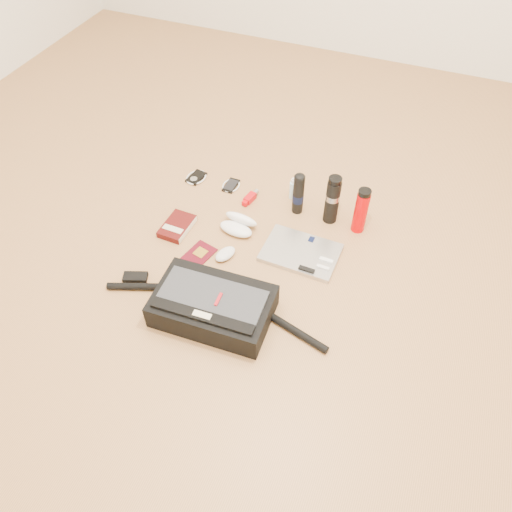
% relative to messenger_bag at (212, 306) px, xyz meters
% --- Properties ---
extents(ground, '(4.00, 4.00, 0.00)m').
position_rel_messenger_bag_xyz_m(ground, '(0.03, 0.25, -0.06)').
color(ground, '#A87646').
rests_on(ground, ground).
extents(messenger_bag, '(0.91, 0.29, 0.13)m').
position_rel_messenger_bag_xyz_m(messenger_bag, '(0.00, 0.00, 0.00)').
color(messenger_bag, black).
rests_on(messenger_bag, ground).
extents(laptop, '(0.32, 0.23, 0.03)m').
position_rel_messenger_bag_xyz_m(laptop, '(0.22, 0.42, -0.05)').
color(laptop, '#AFAFB1').
rests_on(laptop, ground).
extents(book, '(0.12, 0.17, 0.03)m').
position_rel_messenger_bag_xyz_m(book, '(-0.34, 0.36, -0.04)').
color(book, '#3F0A09').
rests_on(book, ground).
extents(passport, '(0.13, 0.16, 0.01)m').
position_rel_messenger_bag_xyz_m(passport, '(-0.19, 0.26, -0.05)').
color(passport, '#480711').
rests_on(passport, ground).
extents(mouse, '(0.09, 0.12, 0.03)m').
position_rel_messenger_bag_xyz_m(mouse, '(-0.08, 0.29, -0.04)').
color(mouse, silver).
rests_on(mouse, ground).
extents(sunglasses_case, '(0.17, 0.15, 0.09)m').
position_rel_messenger_bag_xyz_m(sunglasses_case, '(-0.09, 0.46, -0.03)').
color(sunglasses_case, white).
rests_on(sunglasses_case, ground).
extents(ipod, '(0.10, 0.11, 0.01)m').
position_rel_messenger_bag_xyz_m(ipod, '(-0.42, 0.71, -0.05)').
color(ipod, black).
rests_on(ipod, ground).
extents(phone, '(0.08, 0.10, 0.01)m').
position_rel_messenger_bag_xyz_m(phone, '(-0.24, 0.72, -0.05)').
color(phone, black).
rests_on(phone, ground).
extents(inhaler, '(0.05, 0.12, 0.03)m').
position_rel_messenger_bag_xyz_m(inhaler, '(-0.11, 0.66, -0.04)').
color(inhaler, '#B20910').
rests_on(inhaler, ground).
extents(spray_bottle, '(0.04, 0.04, 0.12)m').
position_rel_messenger_bag_xyz_m(spray_bottle, '(0.06, 0.75, -0.01)').
color(spray_bottle, '#B2E3F8').
rests_on(spray_bottle, ground).
extents(aerosol_can, '(0.06, 0.06, 0.21)m').
position_rel_messenger_bag_xyz_m(aerosol_can, '(0.11, 0.67, 0.05)').
color(aerosol_can, black).
rests_on(aerosol_can, ground).
extents(thermos_black, '(0.08, 0.08, 0.24)m').
position_rel_messenger_bag_xyz_m(thermos_black, '(0.27, 0.67, 0.06)').
color(thermos_black, black).
rests_on(thermos_black, ground).
extents(thermos_red, '(0.07, 0.07, 0.22)m').
position_rel_messenger_bag_xyz_m(thermos_red, '(0.40, 0.66, 0.05)').
color(thermos_red, '#CC0003').
rests_on(thermos_red, ground).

